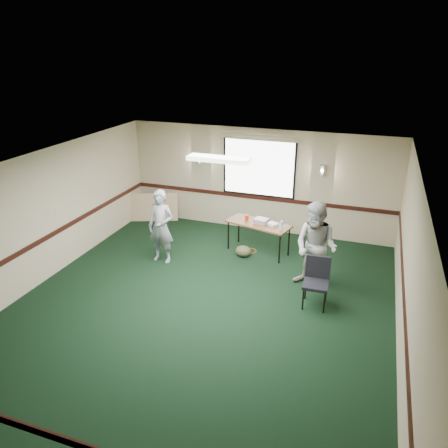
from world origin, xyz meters
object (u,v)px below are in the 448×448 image
(person_right, at_px, (316,247))
(person_left, at_px, (161,227))
(conference_chair, at_px, (317,278))
(folding_table, at_px, (259,225))
(projector, at_px, (261,221))

(person_right, bearing_deg, person_left, -161.11)
(conference_chair, xyz_separation_m, person_left, (-3.58, 0.63, 0.29))
(folding_table, xyz_separation_m, conference_chair, (1.63, -1.78, -0.14))
(folding_table, bearing_deg, conference_chair, -33.47)
(projector, bearing_deg, conference_chair, -39.24)
(conference_chair, bearing_deg, person_left, 167.68)
(folding_table, relative_size, projector, 5.23)
(projector, distance_m, conference_chair, 2.42)
(folding_table, distance_m, projector, 0.12)
(folding_table, xyz_separation_m, person_left, (-1.95, -1.15, 0.15))
(person_left, relative_size, person_right, 0.92)
(projector, bearing_deg, person_right, -31.08)
(conference_chair, relative_size, person_left, 0.56)
(folding_table, relative_size, conference_chair, 1.68)
(projector, height_order, person_left, person_left)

